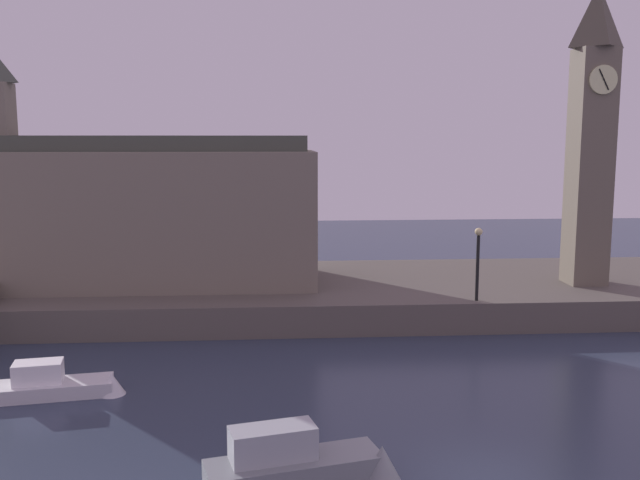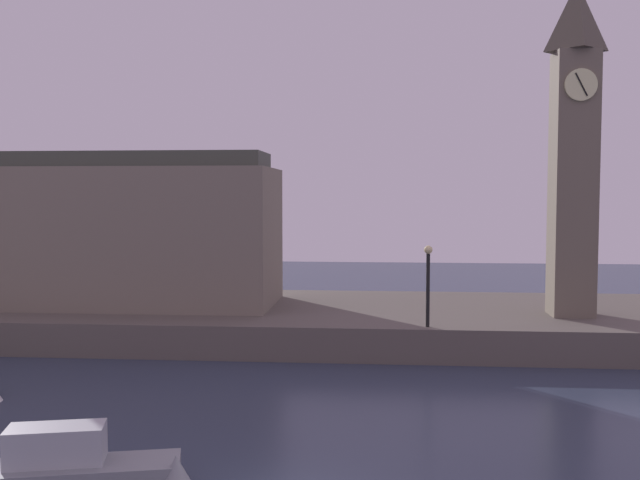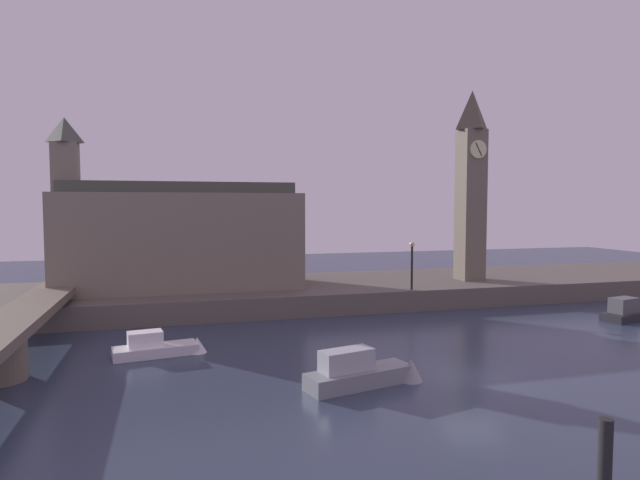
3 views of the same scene
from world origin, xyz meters
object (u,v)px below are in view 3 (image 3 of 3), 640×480
(clock_tower, at_px, (471,183))
(parliament_hall, at_px, (177,236))
(mooring_post_left, at_px, (605,462))
(boat_cruiser_grey, at_px, (368,372))
(boat_ferry_white, at_px, (165,347))
(streetlamp, at_px, (412,259))
(boat_barge_dark, at_px, (635,312))

(clock_tower, relative_size, parliament_hall, 0.89)
(mooring_post_left, bearing_deg, boat_cruiser_grey, 104.13)
(clock_tower, bearing_deg, boat_ferry_white, -155.54)
(parliament_hall, bearing_deg, boat_cruiser_grey, -69.18)
(clock_tower, xyz_separation_m, parliament_hall, (-23.08, 1.74, -4.09))
(parliament_hall, relative_size, mooring_post_left, 7.65)
(boat_cruiser_grey, bearing_deg, parliament_hall, 110.82)
(boat_ferry_white, bearing_deg, parliament_hall, 86.25)
(parliament_hall, relative_size, boat_ferry_white, 3.47)
(boat_cruiser_grey, bearing_deg, mooring_post_left, -75.87)
(clock_tower, bearing_deg, streetlamp, -152.41)
(boat_ferry_white, bearing_deg, streetlamp, 23.16)
(parliament_hall, bearing_deg, streetlamp, -18.08)
(boat_ferry_white, relative_size, boat_cruiser_grey, 0.88)
(parliament_hall, xyz_separation_m, boat_barge_dark, (29.24, -12.17, -4.85))
(clock_tower, xyz_separation_m, boat_cruiser_grey, (-15.59, -17.96, -8.87))
(mooring_post_left, relative_size, boat_cruiser_grey, 0.40)
(parliament_hall, height_order, streetlamp, parliament_hall)
(clock_tower, distance_m, streetlamp, 9.58)
(mooring_post_left, relative_size, boat_ferry_white, 0.45)
(boat_barge_dark, height_order, boat_ferry_white, boat_barge_dark)
(boat_cruiser_grey, bearing_deg, streetlamp, 58.67)
(parliament_hall, height_order, boat_cruiser_grey, parliament_hall)
(clock_tower, height_order, parliament_hall, clock_tower)
(clock_tower, height_order, boat_cruiser_grey, clock_tower)
(streetlamp, relative_size, mooring_post_left, 1.55)
(boat_cruiser_grey, bearing_deg, boat_ferry_white, 139.57)
(boat_cruiser_grey, bearing_deg, clock_tower, 49.05)
(streetlamp, distance_m, boat_ferry_white, 18.87)
(clock_tower, distance_m, boat_barge_dark, 15.06)
(clock_tower, relative_size, mooring_post_left, 6.83)
(streetlamp, xyz_separation_m, boat_cruiser_grey, (-8.76, -14.40, -3.16))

